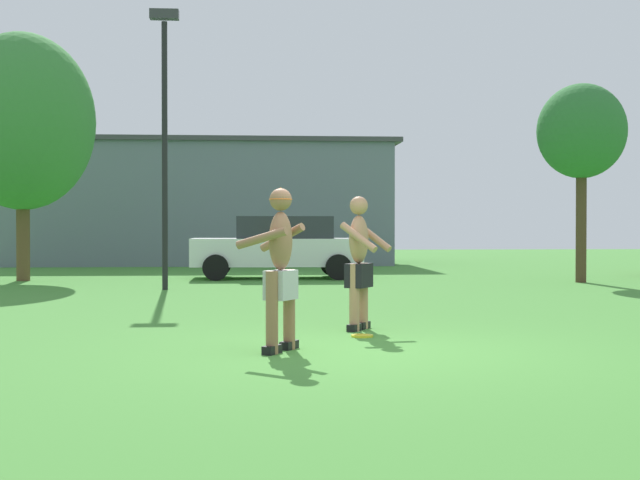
# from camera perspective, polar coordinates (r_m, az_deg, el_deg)

# --- Properties ---
(ground_plane) EXTENTS (80.00, 80.00, 0.00)m
(ground_plane) POSITION_cam_1_polar(r_m,az_deg,el_deg) (9.54, 2.60, -7.16)
(ground_plane) COLOR #428433
(player_with_cap) EXTENTS (0.76, 0.81, 1.75)m
(player_with_cap) POSITION_cam_1_polar(r_m,az_deg,el_deg) (9.44, -2.58, -1.34)
(player_with_cap) COLOR black
(player_with_cap) RESTS_ON ground_plane
(player_in_black) EXTENTS (0.71, 0.86, 1.72)m
(player_in_black) POSITION_cam_1_polar(r_m,az_deg,el_deg) (11.40, 2.54, -1.22)
(player_in_black) COLOR black
(player_in_black) RESTS_ON ground_plane
(frisbee) EXTENTS (0.27, 0.27, 0.03)m
(frisbee) POSITION_cam_1_polar(r_m,az_deg,el_deg) (10.75, 2.73, -6.17)
(frisbee) COLOR yellow
(frisbee) RESTS_ON ground_plane
(car_white_near_post) EXTENTS (4.31, 2.05, 1.58)m
(car_white_near_post) POSITION_cam_1_polar(r_m,az_deg,el_deg) (22.67, -2.67, -0.39)
(car_white_near_post) COLOR white
(car_white_near_post) RESTS_ON ground_plane
(lamp_post) EXTENTS (0.60, 0.24, 5.85)m
(lamp_post) POSITION_cam_1_polar(r_m,az_deg,el_deg) (18.98, -9.95, 7.67)
(lamp_post) COLOR black
(lamp_post) RESTS_ON ground_plane
(outbuilding_behind_lot) EXTENTS (13.69, 6.02, 4.29)m
(outbuilding_behind_lot) POSITION_cam_1_polar(r_m,az_deg,el_deg) (32.10, -7.70, 2.36)
(outbuilding_behind_lot) COLOR slate
(outbuilding_behind_lot) RESTS_ON ground_plane
(tree_right_field) EXTENTS (2.08, 2.08, 4.70)m
(tree_right_field) POSITION_cam_1_polar(r_m,az_deg,el_deg) (21.96, 16.45, 6.64)
(tree_right_field) COLOR #4C3823
(tree_right_field) RESTS_ON ground_plane
(tree_behind_players) EXTENTS (3.48, 3.48, 6.03)m
(tree_behind_players) POSITION_cam_1_polar(r_m,az_deg,el_deg) (22.87, -18.57, 7.21)
(tree_behind_players) COLOR brown
(tree_behind_players) RESTS_ON ground_plane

